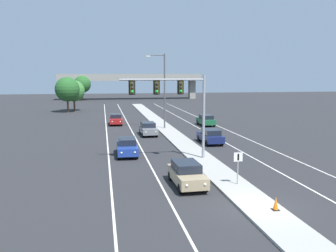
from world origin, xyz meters
TOP-DOWN VIEW (x-y plane):
  - ground_plane at (0.00, 0.00)m, footprint 260.00×260.00m
  - median_island at (0.00, 18.00)m, footprint 2.40×110.00m
  - lane_stripe_oncoming_center at (-4.70, 25.00)m, footprint 0.14×100.00m
  - lane_stripe_receding_center at (4.70, 25.00)m, footprint 0.14×100.00m
  - edge_stripe_left at (-8.00, 25.00)m, footprint 0.14×100.00m
  - edge_stripe_right at (8.00, 25.00)m, footprint 0.14×100.00m
  - overhead_signal_mast at (-2.36, 11.92)m, footprint 7.29×0.44m
  - median_sign_post at (0.26, 3.93)m, footprint 0.60×0.10m
  - street_lamp_median at (-0.37, 30.33)m, footprint 2.58×0.28m
  - car_oncoming_tan at (-3.02, 4.69)m, footprint 1.91×4.51m
  - car_oncoming_blue at (-6.31, 14.75)m, footprint 1.90×4.50m
  - car_oncoming_grey at (-2.99, 25.70)m, footprint 1.89×4.50m
  - car_oncoming_red at (-6.53, 36.16)m, footprint 1.88×4.49m
  - car_receding_navy at (2.94, 19.09)m, footprint 1.91×4.51m
  - car_receding_green at (6.38, 32.75)m, footprint 1.82×4.47m
  - traffic_cone_median_nose at (0.58, -0.89)m, footprint 0.36×0.36m
  - overpass_bridge at (0.00, 93.12)m, footprint 42.40×6.40m
  - tree_far_left_c at (-14.07, 90.40)m, footprint 4.95×4.95m
  - tree_far_left_b at (-14.13, 58.83)m, footprint 4.36×4.36m
  - tree_far_left_a at (-15.19, 56.03)m, footprint 4.81×4.81m

SIDE VIEW (x-z plane):
  - ground_plane at x=0.00m, z-range 0.00..0.00m
  - lane_stripe_oncoming_center at x=-4.70m, z-range 0.00..0.01m
  - lane_stripe_receding_center at x=4.70m, z-range 0.00..0.01m
  - edge_stripe_left at x=-8.00m, z-range 0.00..0.01m
  - edge_stripe_right at x=8.00m, z-range 0.00..0.01m
  - median_island at x=0.00m, z-range 0.00..0.15m
  - traffic_cone_median_nose at x=0.58m, z-range 0.14..0.88m
  - car_oncoming_tan at x=-3.02m, z-range 0.03..1.61m
  - car_oncoming_blue at x=-6.31m, z-range 0.03..1.61m
  - car_oncoming_grey at x=-2.99m, z-range 0.03..1.61m
  - car_oncoming_red at x=-6.53m, z-range 0.03..1.61m
  - car_receding_navy at x=2.94m, z-range 0.03..1.61m
  - car_receding_green at x=6.38m, z-range 0.03..1.61m
  - median_sign_post at x=0.26m, z-range 0.49..2.69m
  - tree_far_left_b at x=-14.13m, z-range 0.96..7.28m
  - tree_far_left_a at x=-15.19m, z-range 1.07..8.03m
  - tree_far_left_c at x=-14.07m, z-range 1.10..8.26m
  - overhead_signal_mast at x=-2.36m, z-range 1.86..9.06m
  - overpass_bridge at x=0.00m, z-range 1.96..9.61m
  - street_lamp_median at x=-0.37m, z-range 0.79..10.79m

